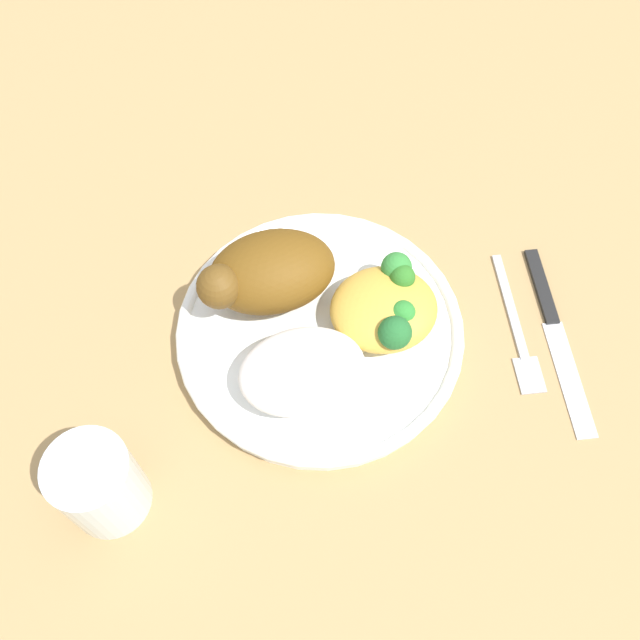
# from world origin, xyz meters

# --- Properties ---
(ground_plane) EXTENTS (2.00, 2.00, 0.00)m
(ground_plane) POSITION_xyz_m (0.00, 0.00, 0.00)
(ground_plane) COLOR #A58352
(plate) EXTENTS (0.25, 0.25, 0.02)m
(plate) POSITION_xyz_m (0.00, 0.00, 0.01)
(plate) COLOR white
(plate) RESTS_ON ground_plane
(roasted_chicken) EXTENTS (0.12, 0.08, 0.06)m
(roasted_chicken) POSITION_xyz_m (0.04, -0.04, 0.05)
(roasted_chicken) COLOR brown
(roasted_chicken) RESTS_ON plate
(rice_pile) EXTENTS (0.10, 0.08, 0.04)m
(rice_pile) POSITION_xyz_m (0.03, 0.05, 0.04)
(rice_pile) COLOR white
(rice_pile) RESTS_ON plate
(mac_cheese_with_broccoli) EXTENTS (0.09, 0.09, 0.05)m
(mac_cheese_with_broccoli) POSITION_xyz_m (-0.06, 0.01, 0.04)
(mac_cheese_with_broccoli) COLOR gold
(mac_cheese_with_broccoli) RESTS_ON plate
(fork) EXTENTS (0.03, 0.14, 0.01)m
(fork) POSITION_xyz_m (-0.17, 0.04, 0.00)
(fork) COLOR #B2B2B7
(fork) RESTS_ON ground_plane
(knife) EXTENTS (0.04, 0.19, 0.01)m
(knife) POSITION_xyz_m (-0.21, 0.04, 0.00)
(knife) COLOR black
(knife) RESTS_ON ground_plane
(water_glass) EXTENTS (0.06, 0.06, 0.08)m
(water_glass) POSITION_xyz_m (0.19, 0.10, 0.04)
(water_glass) COLOR silver
(water_glass) RESTS_ON ground_plane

